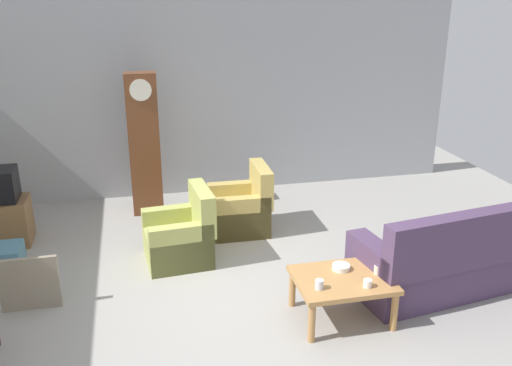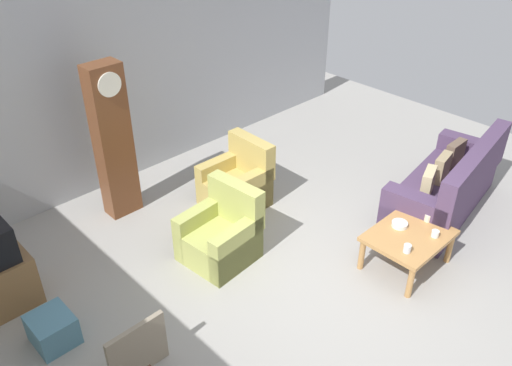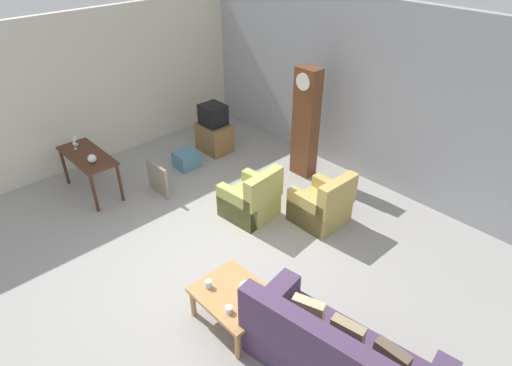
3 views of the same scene
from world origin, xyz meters
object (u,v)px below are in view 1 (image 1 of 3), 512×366
Objects in this scene: grandfather_clock at (144,145)px; cup_blue_rimmed at (319,284)px; couch_floral at (450,260)px; storage_box_blue at (5,259)px; cup_cream_tall at (378,270)px; tv_stand_cabinet at (3,222)px; armchair_olive_far at (242,209)px; coffee_table_wood at (342,283)px; framed_picture_leaning at (29,284)px; bowl_white_stacked at (341,267)px; cup_white_porcelain at (368,283)px; armchair_olive_near at (181,238)px.

grandfather_clock reaches higher than cup_blue_rimmed.
couch_floral reaches higher than storage_box_blue.
cup_cream_tall is (-1.00, -0.28, 0.15)m from couch_floral.
grandfather_clock is at bearing 136.31° from couch_floral.
tv_stand_cabinet is at bearing -160.49° from grandfather_clock.
coffee_table_wood is (0.55, -2.34, 0.09)m from armchair_olive_far.
coffee_table_wood is at bearing 27.01° from cup_blue_rimmed.
bowl_white_stacked is (3.15, -0.71, 0.19)m from framed_picture_leaning.
cup_cream_tall reaches higher than cup_white_porcelain.
coffee_table_wood is at bearing 126.74° from cup_white_porcelain.
bowl_white_stacked is at bearing -24.43° from storage_box_blue.
storage_box_blue is (0.16, -0.84, -0.14)m from tv_stand_cabinet.
coffee_table_wood is (1.46, -1.62, 0.09)m from armchair_olive_near.
cup_white_porcelain is 0.30m from cup_cream_tall.
armchair_olive_far is at bearing 29.86° from framed_picture_leaning.
coffee_table_wood is at bearing 178.88° from cup_cream_tall.
armchair_olive_near is 2.13m from cup_blue_rimmed.
armchair_olive_near is 9.99× the size of cup_cream_tall.
coffee_table_wood is at bearing -104.92° from bowl_white_stacked.
bowl_white_stacked is at bearing 42.67° from cup_blue_rimmed.
armchair_olive_far is 3.03m from storage_box_blue.
cup_blue_rimmed is (2.81, -1.03, 0.21)m from framed_picture_leaning.
cup_white_porcelain is (0.72, -2.57, 0.19)m from armchair_olive_far.
cup_cream_tall is (3.48, -0.88, 0.21)m from framed_picture_leaning.
cup_blue_rimmed is 0.47m from bowl_white_stacked.
armchair_olive_near is at bearing 138.26° from cup_cream_tall.
armchair_olive_far reaches higher than cup_cream_tall.
cup_white_porcelain is at bearing -157.60° from couch_floral.
tv_stand_cabinet is at bearing 174.80° from armchair_olive_far.
tv_stand_cabinet is (-3.13, 0.29, -0.00)m from armchair_olive_far.
cup_blue_rimmed is 1.04× the size of cup_cream_tall.
bowl_white_stacked is (0.60, -2.18, 0.18)m from armchair_olive_far.
cup_blue_rimmed is at bearing -165.71° from couch_floral.
framed_picture_leaning is (-1.31, -2.42, -0.75)m from grandfather_clock.
tv_stand_cabinet is 7.39× the size of cup_cream_tall.
couch_floral is at bearing -17.18° from storage_box_blue.
armchair_olive_near and armchair_olive_far have the same top height.
cup_cream_tall is (0.67, 0.15, -0.00)m from cup_blue_rimmed.
framed_picture_leaning is 6.29× the size of cup_blue_rimmed.
armchair_olive_far is 2.53m from cup_cream_tall.
cup_white_porcelain is (3.85, -2.85, 0.20)m from tv_stand_cabinet.
couch_floral is at bearing -47.08° from armchair_olive_far.
framed_picture_leaning reaches higher than bowl_white_stacked.
armchair_olive_far is at bearing 38.47° from armchair_olive_near.
armchair_olive_far is (0.90, 0.72, 0.00)m from armchair_olive_near.
armchair_olive_near reaches higher than cup_blue_rimmed.
framed_picture_leaning is (-4.48, 0.60, -0.06)m from couch_floral.
storage_box_blue is 5.01× the size of cup_white_porcelain.
couch_floral is at bearing 15.63° from cup_cream_tall.
couch_floral is 3.25× the size of tv_stand_cabinet.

